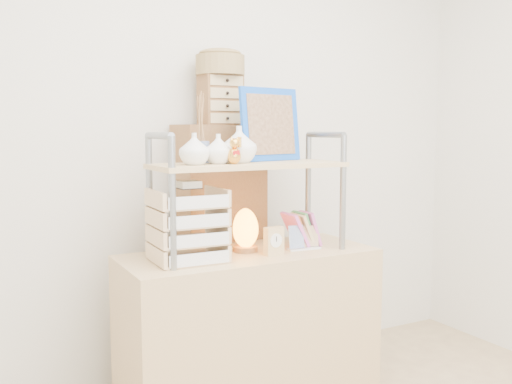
% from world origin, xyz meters
% --- Properties ---
extents(room_shell, '(3.42, 3.41, 2.61)m').
position_xyz_m(room_shell, '(0.00, 0.39, 1.69)').
color(room_shell, silver).
rests_on(room_shell, ground).
extents(desk, '(1.20, 0.50, 0.75)m').
position_xyz_m(desk, '(0.00, 1.20, 0.38)').
color(desk, tan).
rests_on(desk, ground).
extents(cabinet, '(0.47, 0.27, 1.35)m').
position_xyz_m(cabinet, '(0.02, 1.57, 0.68)').
color(cabinet, brown).
rests_on(cabinet, ground).
extents(hutch, '(0.90, 0.34, 0.78)m').
position_xyz_m(hutch, '(-0.02, 1.21, 1.19)').
color(hutch, gray).
rests_on(hutch, desk).
extents(letter_tray, '(0.30, 0.28, 0.36)m').
position_xyz_m(letter_tray, '(-0.31, 1.16, 0.89)').
color(letter_tray, tan).
rests_on(letter_tray, desk).
extents(salt_lamp, '(0.14, 0.13, 0.21)m').
position_xyz_m(salt_lamp, '(-0.01, 1.22, 0.86)').
color(salt_lamp, brown).
rests_on(salt_lamp, desk).
extents(desk_clock, '(0.10, 0.05, 0.13)m').
position_xyz_m(desk_clock, '(0.08, 1.10, 0.82)').
color(desk_clock, tan).
rests_on(desk_clock, desk).
extents(postcard_stand, '(0.17, 0.06, 0.12)m').
position_xyz_m(postcard_stand, '(0.26, 1.14, 0.78)').
color(postcard_stand, white).
rests_on(postcard_stand, desk).
extents(drawer_chest, '(0.20, 0.16, 0.25)m').
position_xyz_m(drawer_chest, '(0.02, 1.55, 1.48)').
color(drawer_chest, brown).
rests_on(drawer_chest, cabinet).
extents(woven_basket, '(0.25, 0.25, 0.10)m').
position_xyz_m(woven_basket, '(0.02, 1.55, 1.65)').
color(woven_basket, olive).
rests_on(woven_basket, drawer_chest).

